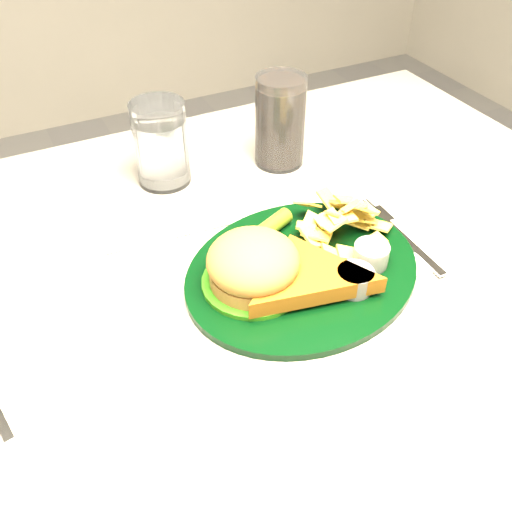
{
  "coord_description": "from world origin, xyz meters",
  "views": [
    {
      "loc": [
        -0.19,
        -0.49,
        1.22
      ],
      "look_at": [
        0.03,
        -0.05,
        0.8
      ],
      "focal_mm": 40.0,
      "sensor_mm": 36.0,
      "label": 1
    }
  ],
  "objects_px": {
    "cola_glass": "(280,121)",
    "fork_napkin": "(409,243)",
    "water_glass": "(161,144)",
    "table": "(226,441)",
    "dinner_plate": "(304,252)"
  },
  "relations": [
    {
      "from": "water_glass",
      "to": "fork_napkin",
      "type": "bearing_deg",
      "value": -51.75
    },
    {
      "from": "fork_napkin",
      "to": "dinner_plate",
      "type": "bearing_deg",
      "value": 174.97
    },
    {
      "from": "water_glass",
      "to": "fork_napkin",
      "type": "distance_m",
      "value": 0.37
    },
    {
      "from": "water_glass",
      "to": "fork_napkin",
      "type": "relative_size",
      "value": 0.81
    },
    {
      "from": "dinner_plate",
      "to": "fork_napkin",
      "type": "bearing_deg",
      "value": -20.14
    },
    {
      "from": "cola_glass",
      "to": "fork_napkin",
      "type": "bearing_deg",
      "value": -79.11
    },
    {
      "from": "table",
      "to": "cola_glass",
      "type": "relative_size",
      "value": 8.66
    },
    {
      "from": "cola_glass",
      "to": "dinner_plate",
      "type": "bearing_deg",
      "value": -111.98
    },
    {
      "from": "table",
      "to": "cola_glass",
      "type": "height_order",
      "value": "cola_glass"
    },
    {
      "from": "table",
      "to": "fork_napkin",
      "type": "bearing_deg",
      "value": -15.11
    },
    {
      "from": "table",
      "to": "water_glass",
      "type": "height_order",
      "value": "water_glass"
    },
    {
      "from": "dinner_plate",
      "to": "water_glass",
      "type": "height_order",
      "value": "water_glass"
    },
    {
      "from": "water_glass",
      "to": "cola_glass",
      "type": "height_order",
      "value": "cola_glass"
    },
    {
      "from": "table",
      "to": "water_glass",
      "type": "bearing_deg",
      "value": 86.23
    },
    {
      "from": "cola_glass",
      "to": "fork_napkin",
      "type": "height_order",
      "value": "cola_glass"
    }
  ]
}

